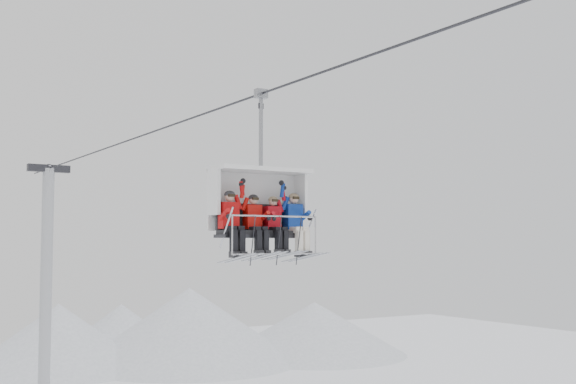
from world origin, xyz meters
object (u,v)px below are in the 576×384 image
chairlift_carrier (258,202)px  skier_far_right (295,222)px  lift_tower_right (45,325)px  skier_center_left (255,222)px  skier_center_right (275,223)px  skier_far_left (231,220)px

chairlift_carrier → skier_far_right: size_ratio=2.36×
lift_tower_right → skier_center_left: size_ratio=7.99×
chairlift_carrier → skier_far_right: chairlift_carrier is taller
skier_center_right → lift_tower_right: bearing=90.8°
skier_center_right → skier_far_right: bearing=1.2°
chairlift_carrier → skier_center_right: size_ratio=2.36×
lift_tower_right → skier_far_right: bearing=-87.6°
skier_far_left → skier_far_right: same height
chairlift_carrier → skier_far_right: bearing=-19.3°
skier_far_left → skier_center_left: (0.63, -0.01, -0.03)m
lift_tower_right → chairlift_carrier: size_ratio=3.38×
skier_center_left → skier_center_right: skier_center_left is taller
skier_far_left → skier_far_right: bearing=0.0°
skier_center_right → skier_far_right: (0.58, 0.01, 0.04)m
lift_tower_right → skier_far_right: (0.87, -20.94, 4.44)m
lift_tower_right → skier_center_left: (-0.26, -20.95, 4.41)m
skier_far_right → lift_tower_right: bearing=92.4°
chairlift_carrier → skier_far_right: 1.03m
lift_tower_right → skier_center_left: 21.41m
chairlift_carrier → skier_center_right: chairlift_carrier is taller
skier_center_left → chairlift_carrier: bearing=50.6°
lift_tower_right → skier_far_right: lift_tower_right is taller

